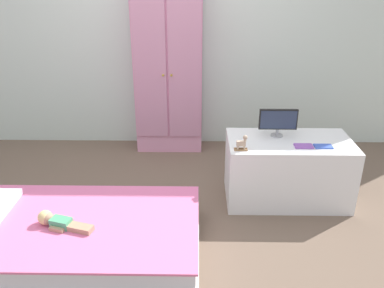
{
  "coord_description": "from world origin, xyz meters",
  "views": [
    {
      "loc": [
        0.35,
        -2.54,
        1.79
      ],
      "look_at": [
        0.3,
        0.27,
        0.53
      ],
      "focal_mm": 37.09,
      "sensor_mm": 36.0,
      "label": 1
    }
  ],
  "objects": [
    {
      "name": "book_purple",
      "position": [
        1.16,
        0.24,
        0.54
      ],
      "size": [
        0.14,
        0.08,
        0.01
      ],
      "primitive_type": "cube",
      "color": "#8E51B2",
      "rests_on": "tv_stand"
    },
    {
      "name": "bed",
      "position": [
        -0.48,
        -0.35,
        0.12
      ],
      "size": [
        1.68,
        0.97,
        0.23
      ],
      "color": "beige",
      "rests_on": "ground_plane"
    },
    {
      "name": "rocking_horse_toy",
      "position": [
        0.68,
        0.18,
        0.59
      ],
      "size": [
        0.1,
        0.04,
        0.12
      ],
      "color": "#8E6642",
      "rests_on": "tv_stand"
    },
    {
      "name": "ground_plane",
      "position": [
        0.0,
        0.0,
        -0.01
      ],
      "size": [
        10.0,
        10.0,
        0.02
      ],
      "primitive_type": "cube",
      "color": "brown"
    },
    {
      "name": "back_wall",
      "position": [
        0.0,
        1.57,
        1.35
      ],
      "size": [
        6.4,
        0.05,
        2.7
      ],
      "primitive_type": "cube",
      "color": "silver",
      "rests_on": "ground_plane"
    },
    {
      "name": "tv_monitor",
      "position": [
        0.99,
        0.45,
        0.66
      ],
      "size": [
        0.31,
        0.1,
        0.23
      ],
      "color": "#99999E",
      "rests_on": "tv_stand"
    },
    {
      "name": "tv_stand",
      "position": [
        1.09,
        0.36,
        0.26
      ],
      "size": [
        0.99,
        0.53,
        0.53
      ],
      "primitive_type": "cube",
      "color": "white",
      "rests_on": "ground_plane"
    },
    {
      "name": "doll",
      "position": [
        -0.58,
        -0.39,
        0.27
      ],
      "size": [
        0.39,
        0.18,
        0.1
      ],
      "color": "#4CA375",
      "rests_on": "bed"
    },
    {
      "name": "book_blue",
      "position": [
        1.31,
        0.24,
        0.53
      ],
      "size": [
        0.14,
        0.08,
        0.01
      ],
      "primitive_type": "cube",
      "color": "blue",
      "rests_on": "tv_stand"
    },
    {
      "name": "wardrobe",
      "position": [
        0.05,
        1.38,
        0.84
      ],
      "size": [
        0.67,
        0.32,
        1.67
      ],
      "color": "#E599BC",
      "rests_on": "ground_plane"
    }
  ]
}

